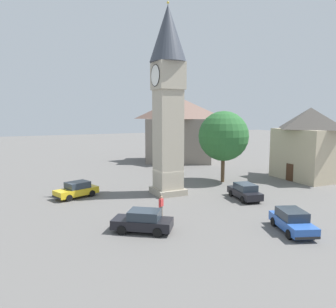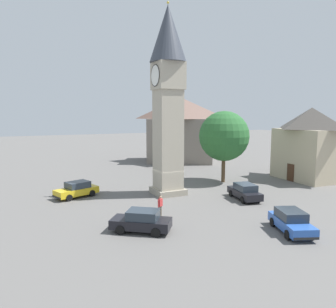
{
  "view_description": "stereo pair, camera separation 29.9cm",
  "coord_description": "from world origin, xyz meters",
  "px_view_note": "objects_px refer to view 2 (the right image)",
  "views": [
    {
      "loc": [
        28.43,
        -13.68,
        8.09
      ],
      "look_at": [
        0.0,
        0.0,
        4.1
      ],
      "focal_mm": 33.88,
      "sensor_mm": 36.0,
      "label": 1
    },
    {
      "loc": [
        28.56,
        -13.41,
        8.09
      ],
      "look_at": [
        0.0,
        0.0,
        4.1
      ],
      "focal_mm": 33.88,
      "sensor_mm": 36.0,
      "label": 2
    }
  ],
  "objects_px": {
    "tree": "(224,136)",
    "car_red_corner": "(142,221)",
    "clock_tower": "(168,85)",
    "car_blue_kerb": "(291,221)",
    "pedestrian": "(160,204)",
    "car_white_side": "(245,192)",
    "building_terrace_right": "(181,129)",
    "building_shop_left": "(310,143)",
    "car_silver_kerb": "(77,189)"
  },
  "relations": [
    {
      "from": "clock_tower",
      "to": "car_red_corner",
      "type": "relative_size",
      "value": 4.32
    },
    {
      "from": "car_red_corner",
      "to": "clock_tower",
      "type": "bearing_deg",
      "value": 144.92
    },
    {
      "from": "clock_tower",
      "to": "car_silver_kerb",
      "type": "relative_size",
      "value": 4.2
    },
    {
      "from": "clock_tower",
      "to": "car_white_side",
      "type": "bearing_deg",
      "value": 48.71
    },
    {
      "from": "clock_tower",
      "to": "building_shop_left",
      "type": "bearing_deg",
      "value": 87.52
    },
    {
      "from": "car_silver_kerb",
      "to": "pedestrian",
      "type": "bearing_deg",
      "value": 29.84
    },
    {
      "from": "clock_tower",
      "to": "car_silver_kerb",
      "type": "xyz_separation_m",
      "value": [
        -2.63,
        -8.63,
        -10.14
      ]
    },
    {
      "from": "clock_tower",
      "to": "tree",
      "type": "distance_m",
      "value": 10.23
    },
    {
      "from": "building_shop_left",
      "to": "car_blue_kerb",
      "type": "bearing_deg",
      "value": -52.04
    },
    {
      "from": "car_blue_kerb",
      "to": "car_silver_kerb",
      "type": "height_order",
      "value": "same"
    },
    {
      "from": "car_white_side",
      "to": "building_terrace_right",
      "type": "bearing_deg",
      "value": 166.64
    },
    {
      "from": "building_terrace_right",
      "to": "clock_tower",
      "type": "bearing_deg",
      "value": -30.69
    },
    {
      "from": "car_blue_kerb",
      "to": "tree",
      "type": "xyz_separation_m",
      "value": [
        -15.48,
        5.2,
        4.74
      ]
    },
    {
      "from": "car_blue_kerb",
      "to": "pedestrian",
      "type": "bearing_deg",
      "value": -136.01
    },
    {
      "from": "car_red_corner",
      "to": "car_silver_kerb",
      "type": "bearing_deg",
      "value": -167.43
    },
    {
      "from": "car_silver_kerb",
      "to": "building_terrace_right",
      "type": "distance_m",
      "value": 26.63
    },
    {
      "from": "tree",
      "to": "building_shop_left",
      "type": "relative_size",
      "value": 0.95
    },
    {
      "from": "clock_tower",
      "to": "tree",
      "type": "height_order",
      "value": "clock_tower"
    },
    {
      "from": "car_blue_kerb",
      "to": "car_silver_kerb",
      "type": "xyz_separation_m",
      "value": [
        -15.8,
        -11.8,
        0.0
      ]
    },
    {
      "from": "clock_tower",
      "to": "car_white_side",
      "type": "relative_size",
      "value": 4.27
    },
    {
      "from": "car_silver_kerb",
      "to": "car_red_corner",
      "type": "relative_size",
      "value": 1.03
    },
    {
      "from": "car_white_side",
      "to": "building_terrace_right",
      "type": "xyz_separation_m",
      "value": [
        -24.41,
        5.8,
        4.79
      ]
    },
    {
      "from": "tree",
      "to": "car_white_side",
      "type": "bearing_deg",
      "value": -19.96
    },
    {
      "from": "car_white_side",
      "to": "pedestrian",
      "type": "relative_size",
      "value": 2.59
    },
    {
      "from": "tree",
      "to": "building_terrace_right",
      "type": "distance_m",
      "value": 17.37
    },
    {
      "from": "pedestrian",
      "to": "car_silver_kerb",
      "type": "bearing_deg",
      "value": -150.16
    },
    {
      "from": "clock_tower",
      "to": "car_silver_kerb",
      "type": "bearing_deg",
      "value": -106.93
    },
    {
      "from": "clock_tower",
      "to": "building_terrace_right",
      "type": "distance_m",
      "value": 23.17
    },
    {
      "from": "clock_tower",
      "to": "car_red_corner",
      "type": "height_order",
      "value": "clock_tower"
    },
    {
      "from": "car_blue_kerb",
      "to": "car_red_corner",
      "type": "xyz_separation_m",
      "value": [
        -4.48,
        -9.28,
        0.0
      ]
    },
    {
      "from": "car_silver_kerb",
      "to": "pedestrian",
      "type": "xyz_separation_m",
      "value": [
        8.8,
        5.05,
        0.25
      ]
    },
    {
      "from": "tree",
      "to": "car_silver_kerb",
      "type": "bearing_deg",
      "value": -91.07
    },
    {
      "from": "car_red_corner",
      "to": "car_white_side",
      "type": "xyz_separation_m",
      "value": [
        -3.68,
        11.82,
        0.0
      ]
    },
    {
      "from": "clock_tower",
      "to": "tree",
      "type": "relative_size",
      "value": 2.21
    },
    {
      "from": "car_silver_kerb",
      "to": "tree",
      "type": "height_order",
      "value": "tree"
    },
    {
      "from": "car_red_corner",
      "to": "building_terrace_right",
      "type": "distance_m",
      "value": 33.49
    },
    {
      "from": "building_shop_left",
      "to": "car_white_side",
      "type": "bearing_deg",
      "value": -72.49
    },
    {
      "from": "tree",
      "to": "clock_tower",
      "type": "bearing_deg",
      "value": -74.58
    },
    {
      "from": "pedestrian",
      "to": "building_terrace_right",
      "type": "relative_size",
      "value": 0.12
    },
    {
      "from": "tree",
      "to": "car_red_corner",
      "type": "bearing_deg",
      "value": -52.77
    },
    {
      "from": "car_blue_kerb",
      "to": "car_red_corner",
      "type": "distance_m",
      "value": 10.3
    },
    {
      "from": "building_terrace_right",
      "to": "car_red_corner",
      "type": "bearing_deg",
      "value": -32.1
    },
    {
      "from": "car_blue_kerb",
      "to": "car_white_side",
      "type": "xyz_separation_m",
      "value": [
        -8.16,
        2.54,
        0.0
      ]
    },
    {
      "from": "car_silver_kerb",
      "to": "tree",
      "type": "relative_size",
      "value": 0.53
    },
    {
      "from": "tree",
      "to": "building_shop_left",
      "type": "height_order",
      "value": "building_shop_left"
    },
    {
      "from": "car_white_side",
      "to": "building_shop_left",
      "type": "relative_size",
      "value": 0.49
    },
    {
      "from": "pedestrian",
      "to": "building_terrace_right",
      "type": "distance_m",
      "value": 30.03
    },
    {
      "from": "pedestrian",
      "to": "building_shop_left",
      "type": "relative_size",
      "value": 0.19
    },
    {
      "from": "building_shop_left",
      "to": "building_terrace_right",
      "type": "relative_size",
      "value": 0.64
    },
    {
      "from": "clock_tower",
      "to": "building_terrace_right",
      "type": "bearing_deg",
      "value": 149.31
    }
  ]
}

